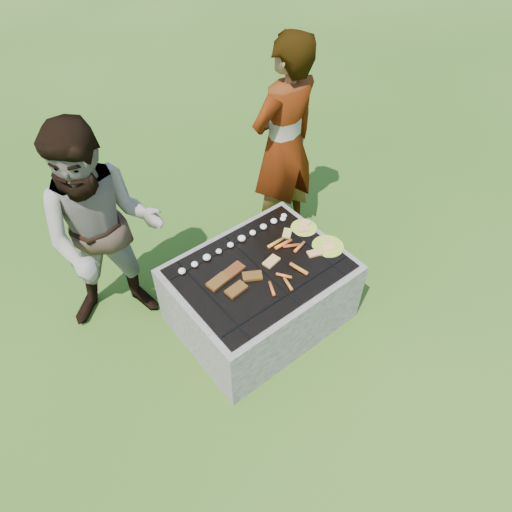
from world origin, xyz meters
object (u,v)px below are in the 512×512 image
(fire_pit, at_px, (260,296))
(plate_near, at_px, (328,247))
(bystander, at_px, (105,235))
(cook, at_px, (284,145))
(plate_far, at_px, (304,228))

(fire_pit, distance_m, plate_near, 0.67)
(fire_pit, height_order, bystander, bystander)
(cook, bearing_deg, fire_pit, 38.11)
(cook, xyz_separation_m, bystander, (-1.69, 0.01, -0.07))
(cook, bearing_deg, plate_near, 68.85)
(fire_pit, height_order, cook, cook)
(plate_near, height_order, bystander, bystander)
(plate_near, distance_m, bystander, 1.68)
(plate_near, height_order, cook, cook)
(fire_pit, relative_size, plate_near, 3.97)
(plate_far, relative_size, cook, 0.13)
(fire_pit, xyz_separation_m, cook, (0.86, 0.74, 0.68))
(cook, bearing_deg, plate_far, 61.63)
(fire_pit, height_order, plate_far, plate_far)
(plate_far, xyz_separation_m, bystander, (-1.39, 0.62, 0.28))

